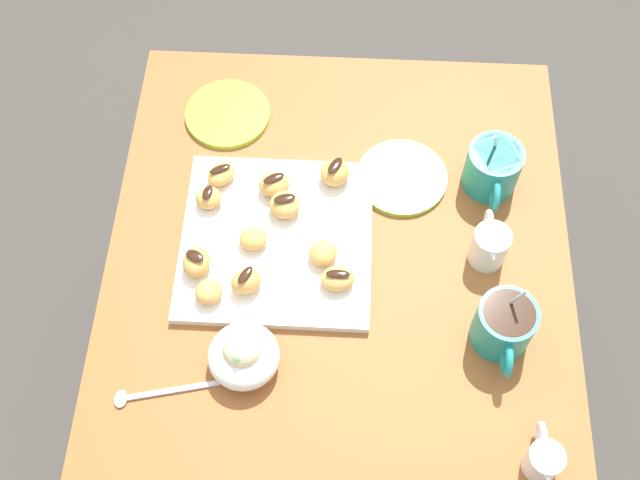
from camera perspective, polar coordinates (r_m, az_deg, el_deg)
ground_plane at (r=1.99m, az=0.92°, el=-10.75°), size 8.00×8.00×0.00m
dining_table at (r=1.45m, az=1.24°, el=-3.46°), size 0.84×0.77×0.73m
pastry_plate_square at (r=1.32m, az=-3.18°, el=0.02°), size 0.32×0.32×0.02m
coffee_mug_teal_left at (r=1.38m, az=12.34°, el=5.12°), size 0.13×0.09×0.13m
coffee_mug_teal_right at (r=1.24m, az=13.12°, el=-6.01°), size 0.13×0.09×0.14m
cream_pitcher_white at (r=1.31m, az=12.12°, el=-0.32°), size 0.10×0.06×0.07m
ice_cream_bowl at (r=1.21m, az=-5.56°, el=-8.24°), size 0.11×0.11×0.08m
chocolate_sauce_pitcher at (r=1.20m, az=15.80°, el=-15.00°), size 0.09×0.05×0.06m
saucer_lime_left at (r=1.39m, az=5.89°, el=4.52°), size 0.16×0.16×0.01m
saucer_lime_right at (r=1.48m, az=-6.71°, el=9.03°), size 0.16×0.16×0.01m
loose_spoon_near_saucer at (r=1.24m, az=-12.00°, el=-10.79°), size 0.05×0.16×0.01m
beignet_0 at (r=1.35m, az=-3.35°, el=4.03°), size 0.06×0.07×0.04m
chocolate_drizzle_0 at (r=1.33m, az=-3.39°, el=4.49°), size 0.03×0.04×0.00m
beignet_1 at (r=1.26m, az=1.25°, el=-2.81°), size 0.05×0.06×0.03m
chocolate_drizzle_1 at (r=1.24m, az=1.26°, el=-2.46°), size 0.02×0.04×0.00m
beignet_2 at (r=1.26m, az=-8.06°, el=-3.73°), size 0.06×0.06×0.03m
beignet_3 at (r=1.36m, az=1.06°, el=4.89°), size 0.07×0.07×0.04m
chocolate_drizzle_3 at (r=1.34m, az=1.07°, el=5.40°), size 0.04×0.03×0.00m
beignet_4 at (r=1.28m, az=-8.93°, el=-1.57°), size 0.06×0.05×0.04m
chocolate_drizzle_4 at (r=1.26m, az=-9.05°, el=-1.14°), size 0.03×0.04×0.00m
beignet_5 at (r=1.34m, az=-8.06°, el=3.02°), size 0.05×0.05×0.03m
chocolate_drizzle_5 at (r=1.33m, az=-8.15°, el=3.42°), size 0.03×0.02×0.00m
beignet_6 at (r=1.32m, az=-2.57°, el=2.56°), size 0.07×0.07×0.04m
chocolate_drizzle_6 at (r=1.31m, az=-2.60°, el=3.00°), size 0.03×0.04×0.00m
beignet_7 at (r=1.30m, az=-4.87°, el=0.12°), size 0.05×0.05×0.03m
beignet_8 at (r=1.37m, az=-7.19°, el=4.74°), size 0.07×0.06×0.03m
chocolate_drizzle_8 at (r=1.36m, az=-7.26°, el=5.11°), size 0.03×0.04×0.00m
beignet_9 at (r=1.26m, az=-5.37°, el=-2.96°), size 0.06×0.06×0.04m
chocolate_drizzle_9 at (r=1.24m, az=-5.45°, el=-2.53°), size 0.04×0.03×0.00m
beignet_10 at (r=1.28m, az=0.20°, el=-0.94°), size 0.07×0.07×0.03m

